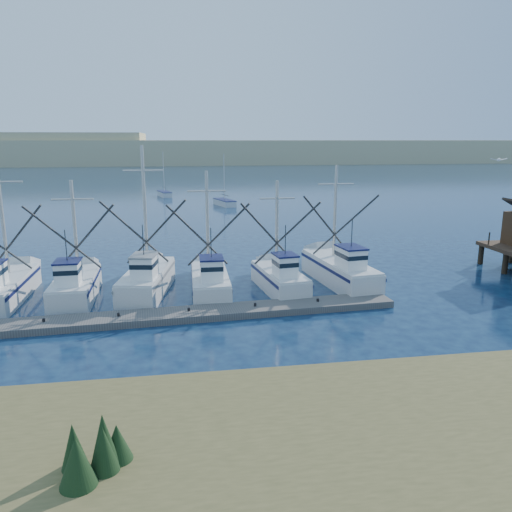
% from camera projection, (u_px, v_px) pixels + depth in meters
% --- Properties ---
extents(ground, '(500.00, 500.00, 0.00)m').
position_uv_depth(ground, '(316.00, 350.00, 24.89)').
color(ground, '#0C1935').
rests_on(ground, ground).
extents(shore_bank, '(40.00, 10.00, 1.60)m').
position_uv_depth(shore_bank, '(136.00, 488.00, 13.86)').
color(shore_bank, '#4C422D').
rests_on(shore_bank, ground).
extents(floating_dock, '(31.38, 4.13, 0.42)m').
position_uv_depth(floating_dock, '(137.00, 318.00, 28.70)').
color(floating_dock, '#5E5854').
rests_on(floating_dock, ground).
extents(dune_ridge, '(360.00, 60.00, 10.00)m').
position_uv_depth(dune_ridge, '(189.00, 152.00, 225.67)').
color(dune_ridge, tan).
rests_on(dune_ridge, ground).
extents(trawler_fleet, '(31.41, 8.99, 9.88)m').
position_uv_depth(trawler_fleet, '(147.00, 282.00, 33.39)').
color(trawler_fleet, silver).
rests_on(trawler_fleet, ground).
extents(sailboat_near, '(3.26, 5.90, 8.10)m').
position_uv_depth(sailboat_near, '(225.00, 203.00, 79.18)').
color(sailboat_near, silver).
rests_on(sailboat_near, ground).
extents(sailboat_far, '(2.86, 5.40, 8.10)m').
position_uv_depth(sailboat_far, '(164.00, 194.00, 91.67)').
color(sailboat_far, silver).
rests_on(sailboat_far, ground).
extents(flying_gull, '(1.10, 0.20, 0.20)m').
position_uv_depth(flying_gull, '(499.00, 160.00, 30.37)').
color(flying_gull, white).
rests_on(flying_gull, ground).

